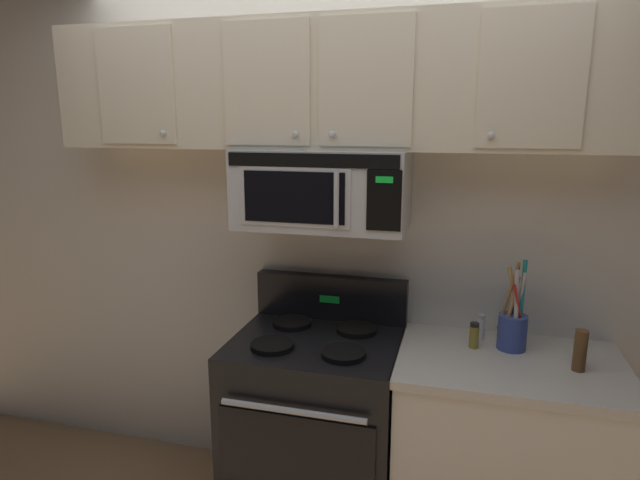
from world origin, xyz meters
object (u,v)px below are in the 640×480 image
(over_range_microwave, at_px, (323,189))
(pepper_mill, at_px, (580,350))
(salt_shaker, at_px, (481,327))
(stove_range, at_px, (316,424))
(utensil_crock_blue, at_px, (513,326))
(spice_jar, at_px, (474,335))

(over_range_microwave, distance_m, pepper_mill, 1.25)
(over_range_microwave, xyz_separation_m, salt_shaker, (0.72, 0.08, -0.62))
(stove_range, distance_m, over_range_microwave, 1.11)
(utensil_crock_blue, relative_size, pepper_mill, 2.35)
(utensil_crock_blue, xyz_separation_m, spice_jar, (-0.16, -0.03, -0.05))
(stove_range, height_order, spice_jar, stove_range)
(stove_range, height_order, utensil_crock_blue, utensil_crock_blue)
(utensil_crock_blue, xyz_separation_m, salt_shaker, (-0.13, 0.08, -0.05))
(utensil_crock_blue, bearing_deg, salt_shaker, 150.01)
(stove_range, xyz_separation_m, pepper_mill, (1.09, -0.03, 0.52))
(stove_range, relative_size, salt_shaker, 9.58)
(spice_jar, bearing_deg, utensil_crock_blue, 10.46)
(stove_range, relative_size, utensil_crock_blue, 2.81)
(spice_jar, bearing_deg, stove_range, -172.25)
(spice_jar, bearing_deg, over_range_microwave, 178.15)
(pepper_mill, height_order, spice_jar, pepper_mill)
(utensil_crock_blue, distance_m, pepper_mill, 0.29)
(over_range_microwave, bearing_deg, pepper_mill, -7.46)
(salt_shaker, xyz_separation_m, spice_jar, (-0.03, -0.10, -0.00))
(over_range_microwave, xyz_separation_m, pepper_mill, (1.09, -0.14, -0.59))
(stove_range, bearing_deg, utensil_crock_blue, 8.26)
(salt_shaker, distance_m, spice_jar, 0.11)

